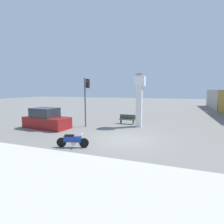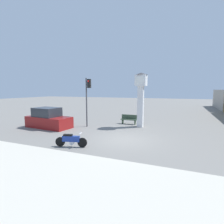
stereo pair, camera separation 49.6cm
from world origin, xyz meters
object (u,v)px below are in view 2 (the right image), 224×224
(traffic_light, at_px, (88,94))
(bench, at_px, (129,119))
(parked_car, at_px, (48,119))
(clock_tower, at_px, (141,91))
(motorcycle, at_px, (71,140))

(traffic_light, height_order, bench, traffic_light)
(parked_car, bearing_deg, bench, 39.83)
(bench, bearing_deg, clock_tower, -33.85)
(clock_tower, distance_m, bench, 3.20)
(clock_tower, relative_size, traffic_light, 1.10)
(traffic_light, xyz_separation_m, bench, (3.14, 2.66, -2.56))
(motorcycle, bearing_deg, bench, 66.42)
(motorcycle, relative_size, bench, 1.19)
(motorcycle, bearing_deg, parked_car, 128.29)
(clock_tower, height_order, bench, clock_tower)
(bench, relative_size, parked_car, 0.37)
(traffic_light, bearing_deg, clock_tower, 21.44)
(motorcycle, xyz_separation_m, traffic_light, (-1.95, 5.45, 2.64))
(motorcycle, distance_m, bench, 8.20)
(bench, height_order, parked_car, parked_car)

